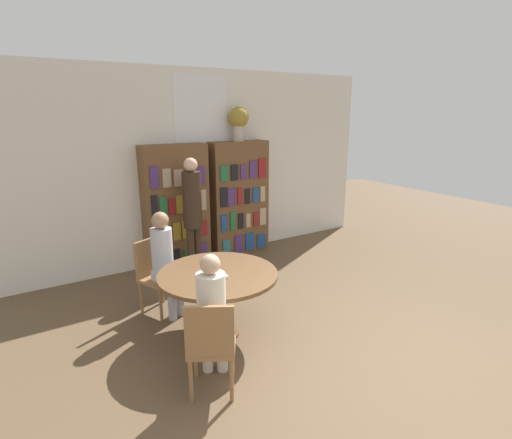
{
  "coord_description": "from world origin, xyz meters",
  "views": [
    {
      "loc": [
        -2.72,
        -1.92,
        2.38
      ],
      "look_at": [
        -0.12,
        2.15,
        1.05
      ],
      "focal_mm": 28.0,
      "sensor_mm": 36.0,
      "label": 1
    }
  ],
  "objects_px": {
    "bookshelf_right": "(239,199)",
    "seated_reader_right": "(212,311)",
    "flower_vase": "(239,120)",
    "seated_reader_left": "(165,258)",
    "reading_table": "(218,282)",
    "chair_left_side": "(156,272)",
    "bookshelf_left": "(176,207)",
    "chair_near_camera": "(211,343)",
    "librarian_standing": "(192,206)"
  },
  "relations": [
    {
      "from": "bookshelf_right",
      "to": "seated_reader_right",
      "type": "xyz_separation_m",
      "value": [
        -1.92,
        -2.83,
        -0.25
      ]
    },
    {
      "from": "flower_vase",
      "to": "seated_reader_left",
      "type": "xyz_separation_m",
      "value": [
        -1.84,
        -1.42,
        -1.5
      ]
    },
    {
      "from": "reading_table",
      "to": "seated_reader_right",
      "type": "xyz_separation_m",
      "value": [
        -0.41,
        -0.68,
        0.08
      ]
    },
    {
      "from": "flower_vase",
      "to": "chair_left_side",
      "type": "xyz_separation_m",
      "value": [
        -1.91,
        -1.26,
        -1.72
      ]
    },
    {
      "from": "bookshelf_left",
      "to": "bookshelf_right",
      "type": "bearing_deg",
      "value": 0.02
    },
    {
      "from": "bookshelf_left",
      "to": "chair_near_camera",
      "type": "distance_m",
      "value": 3.15
    },
    {
      "from": "flower_vase",
      "to": "librarian_standing",
      "type": "relative_size",
      "value": 0.31
    },
    {
      "from": "flower_vase",
      "to": "reading_table",
      "type": "relative_size",
      "value": 0.42
    },
    {
      "from": "seated_reader_right",
      "to": "chair_near_camera",
      "type": "bearing_deg",
      "value": -90.0
    },
    {
      "from": "bookshelf_left",
      "to": "seated_reader_left",
      "type": "distance_m",
      "value": 1.6
    },
    {
      "from": "seated_reader_left",
      "to": "librarian_standing",
      "type": "distance_m",
      "value": 1.24
    },
    {
      "from": "bookshelf_left",
      "to": "reading_table",
      "type": "relative_size",
      "value": 1.48
    },
    {
      "from": "seated_reader_left",
      "to": "librarian_standing",
      "type": "xyz_separation_m",
      "value": [
        0.76,
        0.92,
        0.33
      ]
    },
    {
      "from": "seated_reader_right",
      "to": "librarian_standing",
      "type": "xyz_separation_m",
      "value": [
        0.86,
        2.33,
        0.36
      ]
    },
    {
      "from": "librarian_standing",
      "to": "bookshelf_right",
      "type": "bearing_deg",
      "value": 25.27
    },
    {
      "from": "flower_vase",
      "to": "reading_table",
      "type": "distance_m",
      "value": 3.09
    },
    {
      "from": "reading_table",
      "to": "seated_reader_left",
      "type": "distance_m",
      "value": 0.8
    },
    {
      "from": "chair_left_side",
      "to": "seated_reader_left",
      "type": "bearing_deg",
      "value": 90.0
    },
    {
      "from": "bookshelf_right",
      "to": "seated_reader_left",
      "type": "xyz_separation_m",
      "value": [
        -1.83,
        -1.42,
        -0.23
      ]
    },
    {
      "from": "bookshelf_left",
      "to": "chair_near_camera",
      "type": "bearing_deg",
      "value": -106.77
    },
    {
      "from": "chair_left_side",
      "to": "seated_reader_left",
      "type": "relative_size",
      "value": 0.71
    },
    {
      "from": "bookshelf_right",
      "to": "chair_left_side",
      "type": "xyz_separation_m",
      "value": [
        -1.9,
        -1.25,
        -0.44
      ]
    },
    {
      "from": "bookshelf_left",
      "to": "seated_reader_right",
      "type": "xyz_separation_m",
      "value": [
        -0.81,
        -2.83,
        -0.24
      ]
    },
    {
      "from": "reading_table",
      "to": "chair_near_camera",
      "type": "distance_m",
      "value": 0.98
    },
    {
      "from": "reading_table",
      "to": "chair_left_side",
      "type": "relative_size",
      "value": 1.42
    },
    {
      "from": "bookshelf_right",
      "to": "seated_reader_right",
      "type": "bearing_deg",
      "value": -124.18
    },
    {
      "from": "chair_near_camera",
      "to": "seated_reader_left",
      "type": "height_order",
      "value": "seated_reader_left"
    },
    {
      "from": "chair_left_side",
      "to": "reading_table",
      "type": "bearing_deg",
      "value": 90.0
    },
    {
      "from": "flower_vase",
      "to": "bookshelf_left",
      "type": "bearing_deg",
      "value": -179.75
    },
    {
      "from": "flower_vase",
      "to": "librarian_standing",
      "type": "xyz_separation_m",
      "value": [
        -1.07,
        -0.51,
        -1.17
      ]
    },
    {
      "from": "bookshelf_left",
      "to": "chair_left_side",
      "type": "height_order",
      "value": "bookshelf_left"
    },
    {
      "from": "bookshelf_right",
      "to": "flower_vase",
      "type": "xyz_separation_m",
      "value": [
        0.01,
        0.0,
        1.28
      ]
    },
    {
      "from": "bookshelf_right",
      "to": "reading_table",
      "type": "xyz_separation_m",
      "value": [
        -1.51,
        -2.15,
        -0.33
      ]
    },
    {
      "from": "chair_near_camera",
      "to": "librarian_standing",
      "type": "distance_m",
      "value": 2.72
    },
    {
      "from": "bookshelf_right",
      "to": "reading_table",
      "type": "height_order",
      "value": "bookshelf_right"
    },
    {
      "from": "seated_reader_left",
      "to": "seated_reader_right",
      "type": "xyz_separation_m",
      "value": [
        -0.1,
        -1.41,
        -0.02
      ]
    },
    {
      "from": "bookshelf_right",
      "to": "seated_reader_left",
      "type": "height_order",
      "value": "bookshelf_right"
    },
    {
      "from": "reading_table",
      "to": "librarian_standing",
      "type": "distance_m",
      "value": 1.77
    },
    {
      "from": "reading_table",
      "to": "chair_left_side",
      "type": "xyz_separation_m",
      "value": [
        -0.38,
        0.9,
        -0.11
      ]
    },
    {
      "from": "bookshelf_left",
      "to": "flower_vase",
      "type": "xyz_separation_m",
      "value": [
        1.13,
        0.0,
        1.28
      ]
    },
    {
      "from": "seated_reader_right",
      "to": "flower_vase",
      "type": "bearing_deg",
      "value": 86.6
    },
    {
      "from": "bookshelf_right",
      "to": "reading_table",
      "type": "bearing_deg",
      "value": -125.16
    },
    {
      "from": "flower_vase",
      "to": "librarian_standing",
      "type": "height_order",
      "value": "flower_vase"
    },
    {
      "from": "bookshelf_left",
      "to": "chair_left_side",
      "type": "bearing_deg",
      "value": -121.96
    },
    {
      "from": "bookshelf_left",
      "to": "librarian_standing",
      "type": "distance_m",
      "value": 0.52
    },
    {
      "from": "flower_vase",
      "to": "chair_near_camera",
      "type": "relative_size",
      "value": 0.6
    },
    {
      "from": "seated_reader_left",
      "to": "bookshelf_right",
      "type": "bearing_deg",
      "value": -165.22
    },
    {
      "from": "chair_near_camera",
      "to": "chair_left_side",
      "type": "bearing_deg",
      "value": 117.0
    },
    {
      "from": "reading_table",
      "to": "seated_reader_right",
      "type": "relative_size",
      "value": 1.03
    },
    {
      "from": "bookshelf_right",
      "to": "flower_vase",
      "type": "relative_size",
      "value": 3.52
    }
  ]
}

